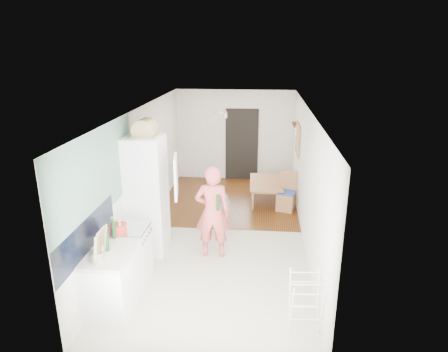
% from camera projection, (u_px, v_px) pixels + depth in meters
% --- Properties ---
extents(room_shell, '(3.20, 7.00, 2.50)m').
position_uv_depth(room_shell, '(222.00, 175.00, 7.67)').
color(room_shell, white).
rests_on(room_shell, ground).
extents(floor, '(3.20, 7.00, 0.01)m').
position_uv_depth(floor, '(222.00, 234.00, 8.06)').
color(floor, beige).
rests_on(floor, ground).
extents(wood_floor_overlay, '(3.20, 3.30, 0.01)m').
position_uv_depth(wood_floor_overlay, '(230.00, 200.00, 9.81)').
color(wood_floor_overlay, brown).
rests_on(wood_floor_overlay, room_shell).
extents(sage_wall_panel, '(0.02, 3.00, 1.30)m').
position_uv_depth(sage_wall_panel, '(98.00, 175.00, 5.74)').
color(sage_wall_panel, gray).
rests_on(sage_wall_panel, room_shell).
extents(tile_splashback, '(0.02, 1.90, 0.50)m').
position_uv_depth(tile_splashback, '(88.00, 236.00, 5.44)').
color(tile_splashback, black).
rests_on(tile_splashback, room_shell).
extents(doorway_recess, '(0.90, 0.04, 2.00)m').
position_uv_depth(doorway_recess, '(242.00, 145.00, 11.02)').
color(doorway_recess, black).
rests_on(doorway_recess, room_shell).
extents(base_cabinet, '(0.60, 0.90, 0.86)m').
position_uv_depth(base_cabinet, '(112.00, 283.00, 5.64)').
color(base_cabinet, white).
rests_on(base_cabinet, room_shell).
extents(worktop, '(0.62, 0.92, 0.06)m').
position_uv_depth(worktop, '(110.00, 254.00, 5.49)').
color(worktop, silver).
rests_on(worktop, room_shell).
extents(range_cooker, '(0.60, 0.60, 0.88)m').
position_uv_depth(range_cooker, '(129.00, 256.00, 6.34)').
color(range_cooker, white).
rests_on(range_cooker, room_shell).
extents(cooker_top, '(0.60, 0.60, 0.04)m').
position_uv_depth(cooker_top, '(127.00, 229.00, 6.20)').
color(cooker_top, silver).
rests_on(cooker_top, room_shell).
extents(fridge_housing, '(0.66, 0.66, 2.15)m').
position_uv_depth(fridge_housing, '(147.00, 196.00, 7.10)').
color(fridge_housing, white).
rests_on(fridge_housing, room_shell).
extents(fridge_door, '(0.14, 0.56, 0.70)m').
position_uv_depth(fridge_door, '(176.00, 177.00, 6.62)').
color(fridge_door, white).
rests_on(fridge_door, room_shell).
extents(fridge_interior, '(0.02, 0.52, 0.66)m').
position_uv_depth(fridge_interior, '(162.00, 171.00, 6.93)').
color(fridge_interior, white).
rests_on(fridge_interior, room_shell).
extents(pinboard, '(0.03, 0.90, 0.70)m').
position_uv_depth(pinboard, '(298.00, 139.00, 9.23)').
color(pinboard, tan).
rests_on(pinboard, room_shell).
extents(pinboard_frame, '(0.00, 0.94, 0.74)m').
position_uv_depth(pinboard_frame, '(297.00, 139.00, 9.23)').
color(pinboard_frame, '#A86943').
rests_on(pinboard_frame, room_shell).
extents(wall_sconce, '(0.18, 0.18, 0.16)m').
position_uv_depth(wall_sconce, '(295.00, 125.00, 9.79)').
color(wall_sconce, maroon).
rests_on(wall_sconce, room_shell).
extents(person, '(0.75, 0.51, 1.99)m').
position_uv_depth(person, '(212.00, 204.00, 6.94)').
color(person, '#DA5452').
rests_on(person, floor).
extents(dining_table, '(0.68, 1.19, 0.41)m').
position_uv_depth(dining_table, '(267.00, 193.00, 9.69)').
color(dining_table, '#A86943').
rests_on(dining_table, floor).
extents(dining_chair, '(0.47, 0.47, 0.90)m').
position_uv_depth(dining_chair, '(286.00, 192.00, 9.06)').
color(dining_chair, '#A86943').
rests_on(dining_chair, floor).
extents(stool, '(0.40, 0.40, 0.44)m').
position_uv_depth(stool, '(218.00, 215.00, 8.38)').
color(stool, '#A86943').
rests_on(stool, floor).
extents(grey_drape, '(0.48, 0.48, 0.18)m').
position_uv_depth(grey_drape, '(219.00, 202.00, 8.25)').
color(grey_drape, slate).
rests_on(grey_drape, stool).
extents(drying_rack, '(0.43, 0.39, 0.78)m').
position_uv_depth(drying_rack, '(305.00, 303.00, 5.26)').
color(drying_rack, white).
rests_on(drying_rack, floor).
extents(bread_bin, '(0.44, 0.43, 0.21)m').
position_uv_depth(bread_bin, '(145.00, 130.00, 6.78)').
color(bread_bin, tan).
rests_on(bread_bin, fridge_housing).
extents(red_casserole, '(0.27, 0.27, 0.15)m').
position_uv_depth(red_casserole, '(118.00, 229.00, 6.00)').
color(red_casserole, red).
rests_on(red_casserole, cooker_top).
extents(steel_pan, '(0.24, 0.24, 0.10)m').
position_uv_depth(steel_pan, '(97.00, 255.00, 5.30)').
color(steel_pan, silver).
rests_on(steel_pan, worktop).
extents(held_bottle, '(0.06, 0.06, 0.28)m').
position_uv_depth(held_bottle, '(218.00, 202.00, 6.79)').
color(held_bottle, '#163E19').
rests_on(held_bottle, person).
extents(bottle_a, '(0.08, 0.08, 0.28)m').
position_uv_depth(bottle_a, '(107.00, 241.00, 5.48)').
color(bottle_a, '#163E19').
rests_on(bottle_a, worktop).
extents(bottle_b, '(0.06, 0.06, 0.26)m').
position_uv_depth(bottle_b, '(114.00, 230.00, 5.83)').
color(bottle_b, '#163E19').
rests_on(bottle_b, worktop).
extents(bottle_c, '(0.09, 0.09, 0.20)m').
position_uv_depth(bottle_c, '(100.00, 249.00, 5.36)').
color(bottle_c, silver).
rests_on(bottle_c, worktop).
extents(pepper_mill_front, '(0.07, 0.07, 0.22)m').
position_uv_depth(pepper_mill_front, '(113.00, 228.00, 5.96)').
color(pepper_mill_front, tan).
rests_on(pepper_mill_front, worktop).
extents(pepper_mill_back, '(0.06, 0.06, 0.19)m').
position_uv_depth(pepper_mill_back, '(120.00, 229.00, 5.96)').
color(pepper_mill_back, tan).
rests_on(pepper_mill_back, worktop).
extents(chopping_boards, '(0.06, 0.31, 0.42)m').
position_uv_depth(chopping_boards, '(100.00, 244.00, 5.26)').
color(chopping_boards, tan).
rests_on(chopping_boards, worktop).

